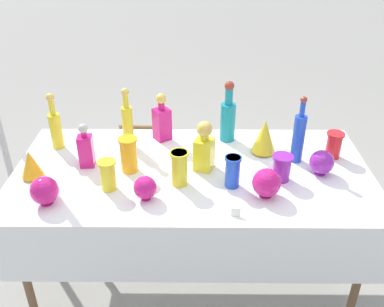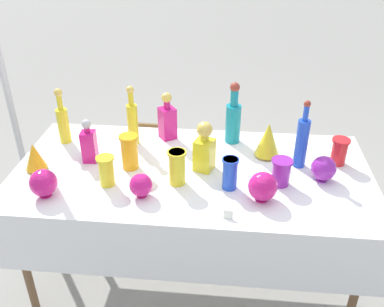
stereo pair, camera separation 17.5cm
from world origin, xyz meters
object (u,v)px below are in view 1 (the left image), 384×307
(tall_bottle_1, at_px, (55,126))
(round_bowl_0, at_px, (322,162))
(slender_vase_2, at_px, (233,171))
(cardboard_box_behind_right, at_px, (141,160))
(round_bowl_2, at_px, (267,183))
(cardboard_box_behind_left, at_px, (240,171))
(slender_vase_0, at_px, (108,174))
(tall_bottle_0, at_px, (299,136))
(fluted_vase_0, at_px, (264,136))
(round_bowl_3, at_px, (145,188))
(square_decanter_0, at_px, (204,147))
(square_decanter_1, at_px, (86,148))
(tall_bottle_2, at_px, (127,123))
(square_decanter_2, at_px, (162,120))
(slender_vase_1, at_px, (334,144))
(tall_bottle_3, at_px, (228,117))
(slender_vase_5, at_px, (179,167))
(slender_vase_3, at_px, (129,154))
(fluted_vase_1, at_px, (31,164))
(slender_vase_4, at_px, (282,167))
(round_bowl_1, at_px, (44,191))

(tall_bottle_1, xyz_separation_m, round_bowl_0, (1.47, -0.27, -0.06))
(slender_vase_2, height_order, cardboard_box_behind_right, slender_vase_2)
(round_bowl_2, distance_m, cardboard_box_behind_left, 1.34)
(slender_vase_0, xyz_separation_m, slender_vase_2, (0.62, 0.03, 0.00))
(tall_bottle_0, distance_m, fluted_vase_0, 0.20)
(tall_bottle_0, relative_size, tall_bottle_1, 1.13)
(round_bowl_2, distance_m, round_bowl_3, 0.59)
(square_decanter_0, xyz_separation_m, square_decanter_1, (-0.64, 0.03, -0.02))
(tall_bottle_2, height_order, round_bowl_2, tall_bottle_2)
(square_decanter_2, bearing_deg, round_bowl_2, -47.01)
(tall_bottle_1, xyz_separation_m, slender_vase_2, (0.99, -0.39, -0.04))
(round_bowl_0, bearing_deg, slender_vase_1, 57.70)
(tall_bottle_3, relative_size, cardboard_box_behind_right, 0.80)
(tall_bottle_1, height_order, cardboard_box_behind_right, tall_bottle_1)
(fluted_vase_0, relative_size, round_bowl_3, 1.68)
(square_decanter_0, height_order, slender_vase_1, square_decanter_0)
(slender_vase_5, bearing_deg, slender_vase_3, 155.46)
(slender_vase_1, bearing_deg, tall_bottle_0, -168.92)
(square_decanter_0, height_order, square_decanter_2, square_decanter_2)
(tall_bottle_2, bearing_deg, round_bowl_0, -15.59)
(tall_bottle_1, bearing_deg, slender_vase_0, -48.55)
(tall_bottle_0, relative_size, cardboard_box_behind_right, 0.82)
(fluted_vase_1, bearing_deg, square_decanter_2, 33.53)
(slender_vase_1, xyz_separation_m, slender_vase_4, (-0.33, -0.23, -0.00))
(tall_bottle_2, bearing_deg, square_decanter_2, 24.70)
(slender_vase_2, xyz_separation_m, round_bowl_1, (-0.90, -0.16, -0.02))
(square_decanter_1, relative_size, round_bowl_1, 1.76)
(tall_bottle_3, height_order, square_decanter_0, tall_bottle_3)
(fluted_vase_0, bearing_deg, slender_vase_5, -145.67)
(tall_bottle_3, xyz_separation_m, slender_vase_3, (-0.54, -0.35, -0.05))
(square_decanter_1, xyz_separation_m, round_bowl_0, (1.25, -0.07, -0.04))
(slender_vase_3, bearing_deg, tall_bottle_1, 151.06)
(tall_bottle_1, distance_m, tall_bottle_2, 0.41)
(tall_bottle_0, distance_m, round_bowl_3, 0.88)
(fluted_vase_1, bearing_deg, slender_vase_4, -0.35)
(square_decanter_0, xyz_separation_m, slender_vase_0, (-0.48, -0.19, -0.04))
(cardboard_box_behind_right, bearing_deg, tall_bottle_3, -46.81)
(fluted_vase_0, bearing_deg, slender_vase_0, -155.96)
(slender_vase_0, xyz_separation_m, cardboard_box_behind_right, (-0.01, 1.20, -0.65))
(square_decanter_2, xyz_separation_m, round_bowl_1, (-0.51, -0.65, -0.05))
(slender_vase_0, distance_m, slender_vase_1, 1.25)
(fluted_vase_1, height_order, round_bowl_2, fluted_vase_1)
(square_decanter_0, height_order, fluted_vase_1, square_decanter_0)
(slender_vase_3, bearing_deg, round_bowl_0, -1.34)
(square_decanter_0, bearing_deg, slender_vase_2, -49.44)
(fluted_vase_1, height_order, round_bowl_0, fluted_vase_1)
(tall_bottle_0, relative_size, slender_vase_0, 2.40)
(tall_bottle_0, height_order, round_bowl_3, tall_bottle_0)
(square_decanter_1, distance_m, slender_vase_0, 0.27)
(fluted_vase_0, bearing_deg, square_decanter_0, -153.25)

